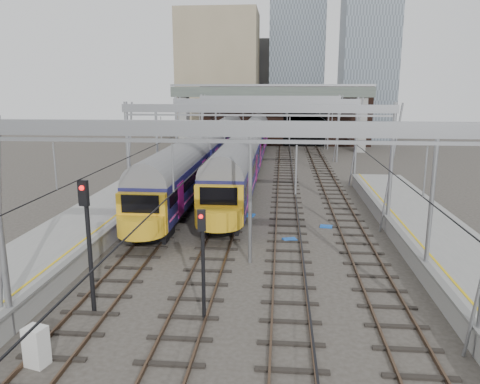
# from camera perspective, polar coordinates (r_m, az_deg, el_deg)

# --- Properties ---
(ground) EXTENTS (160.00, 160.00, 0.00)m
(ground) POSITION_cam_1_polar(r_m,az_deg,el_deg) (22.66, 0.85, -10.40)
(ground) COLOR #38332D
(ground) RESTS_ON ground
(platform_left) EXTENTS (4.32, 55.00, 1.12)m
(platform_left) POSITION_cam_1_polar(r_m,az_deg,el_deg) (27.36, -20.63, -5.88)
(platform_left) COLOR gray
(platform_left) RESTS_ON ground
(tracks) EXTENTS (14.40, 80.00, 0.22)m
(tracks) POSITION_cam_1_polar(r_m,az_deg,el_deg) (36.90, 2.58, -1.22)
(tracks) COLOR #4C3828
(tracks) RESTS_ON ground
(overhead_line) EXTENTS (16.80, 80.00, 8.00)m
(overhead_line) POSITION_cam_1_polar(r_m,az_deg,el_deg) (42.36, 3.06, 9.54)
(overhead_line) COLOR gray
(overhead_line) RESTS_ON ground
(retaining_wall) EXTENTS (28.00, 2.75, 9.00)m
(retaining_wall) POSITION_cam_1_polar(r_m,az_deg,el_deg) (72.86, 5.04, 9.07)
(retaining_wall) COLOR black
(retaining_wall) RESTS_ON ground
(overbridge) EXTENTS (28.00, 3.00, 9.25)m
(overbridge) POSITION_cam_1_polar(r_m,az_deg,el_deg) (66.82, 3.85, 11.29)
(overbridge) COLOR gray
(overbridge) RESTS_ON ground
(city_skyline) EXTENTS (37.50, 27.50, 60.00)m
(city_skyline) POSITION_cam_1_polar(r_m,az_deg,el_deg) (91.64, 6.11, 17.77)
(city_skyline) COLOR tan
(city_skyline) RESTS_ON ground
(train_main) EXTENTS (2.93, 67.62, 4.99)m
(train_main) POSITION_cam_1_polar(r_m,az_deg,el_deg) (59.98, 1.70, 6.64)
(train_main) COLOR black
(train_main) RESTS_ON ground
(train_second) EXTENTS (2.81, 48.77, 4.83)m
(train_second) POSITION_cam_1_polar(r_m,az_deg,el_deg) (49.20, -3.77, 5.21)
(train_second) COLOR black
(train_second) RESTS_ON ground
(signal_near_left) EXTENTS (0.42, 0.49, 5.47)m
(signal_near_left) POSITION_cam_1_polar(r_m,az_deg,el_deg) (19.09, -18.07, -4.67)
(signal_near_left) COLOR black
(signal_near_left) RESTS_ON ground
(signal_near_centre) EXTENTS (0.35, 0.45, 4.48)m
(signal_near_centre) POSITION_cam_1_polar(r_m,az_deg,el_deg) (17.83, -4.58, -7.13)
(signal_near_centre) COLOR black
(signal_near_centre) RESTS_ON ground
(relay_cabinet) EXTENTS (0.80, 0.72, 1.34)m
(relay_cabinet) POSITION_cam_1_polar(r_m,az_deg,el_deg) (17.27, -23.58, -16.87)
(relay_cabinet) COLOR silver
(relay_cabinet) RESTS_ON ground
(equip_cover_a) EXTENTS (0.93, 0.78, 0.09)m
(equip_cover_a) POSITION_cam_1_polar(r_m,az_deg,el_deg) (28.01, 6.06, -5.78)
(equip_cover_a) COLOR blue
(equip_cover_a) RESTS_ON ground
(equip_cover_b) EXTENTS (1.07, 0.85, 0.11)m
(equip_cover_b) POSITION_cam_1_polar(r_m,az_deg,el_deg) (32.98, 0.95, -2.84)
(equip_cover_b) COLOR blue
(equip_cover_b) RESTS_ON ground
(equip_cover_c) EXTENTS (0.86, 0.68, 0.09)m
(equip_cover_c) POSITION_cam_1_polar(r_m,az_deg,el_deg) (30.91, 10.47, -4.14)
(equip_cover_c) COLOR blue
(equip_cover_c) RESTS_ON ground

